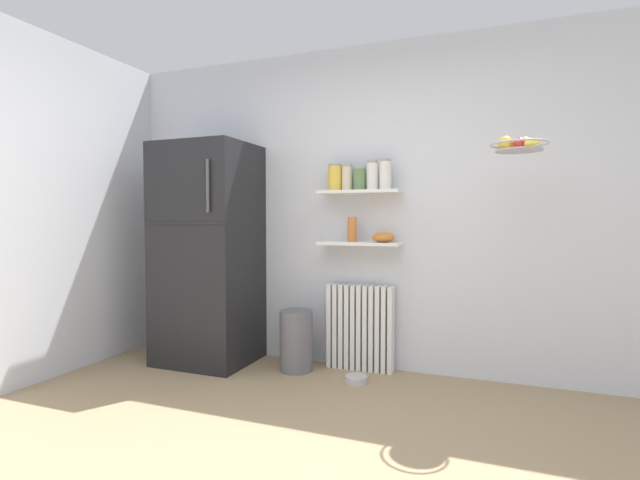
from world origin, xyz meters
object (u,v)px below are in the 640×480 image
storage_jar_0 (335,178)px  storage_jar_2 (360,179)px  vase (352,229)px  shelf_bowl (383,237)px  refrigerator (208,254)px  trash_bin (296,341)px  storage_jar_4 (385,175)px  hanging_fruit_basket (518,145)px  storage_jar_3 (372,176)px  pet_food_bowl (356,379)px  storage_jar_1 (347,178)px  radiator (360,327)px

storage_jar_0 → storage_jar_2: size_ratio=1.14×
vase → shelf_bowl: vase is taller
refrigerator → trash_bin: size_ratio=3.80×
refrigerator → vase: bearing=10.3°
storage_jar_4 → refrigerator: bearing=-171.5°
storage_jar_0 → hanging_fruit_basket: size_ratio=0.62×
storage_jar_3 → pet_food_bowl: size_ratio=1.36×
storage_jar_1 → storage_jar_4: 0.31m
storage_jar_0 → storage_jar_2: storage_jar_0 is taller
hanging_fruit_basket → storage_jar_0: bearing=163.6°
refrigerator → storage_jar_3: refrigerator is taller
radiator → storage_jar_2: bearing=-90.0°
storage_jar_4 → pet_food_bowl: size_ratio=1.41×
storage_jar_3 → vase: size_ratio=1.14×
refrigerator → storage_jar_4: bearing=8.5°
storage_jar_2 → pet_food_bowl: (0.06, -0.28, -1.50)m
storage_jar_2 → storage_jar_4: (0.21, 0.00, 0.02)m
refrigerator → radiator: (1.26, 0.25, -0.57)m
storage_jar_1 → storage_jar_2: bearing=0.0°
shelf_bowl → hanging_fruit_basket: (0.94, -0.39, 0.60)m
storage_jar_0 → storage_jar_2: bearing=0.0°
storage_jar_1 → storage_jar_3: storage_jar_3 is taller
storage_jar_0 → trash_bin: storage_jar_0 is taller
storage_jar_2 → storage_jar_4: 0.21m
vase → radiator: bearing=26.4°
storage_jar_0 → refrigerator: bearing=-168.3°
pet_food_bowl → hanging_fruit_basket: 1.96m
vase → pet_food_bowl: 1.14m
storage_jar_4 → hanging_fruit_basket: bearing=-23.0°
storage_jar_2 → storage_jar_4: bearing=0.0°
storage_jar_3 → vase: storage_jar_3 is taller
storage_jar_1 → radiator: bearing=16.3°
refrigerator → shelf_bowl: refrigerator is taller
trash_bin → storage_jar_4: bearing=15.4°
refrigerator → trash_bin: bearing=2.4°
storage_jar_2 → storage_jar_3: (0.10, -0.00, 0.02)m
refrigerator → storage_jar_0: (1.06, 0.22, 0.62)m
storage_jar_2 → storage_jar_4: size_ratio=0.80×
radiator → hanging_fruit_basket: bearing=-20.5°
refrigerator → pet_food_bowl: (1.32, -0.06, -0.89)m
storage_jar_2 → storage_jar_3: 0.10m
vase → pet_food_bowl: vase is taller
storage_jar_1 → vase: storage_jar_1 is taller
pet_food_bowl → trash_bin: bearing=169.7°
shelf_bowl → pet_food_bowl: bearing=-115.0°
hanging_fruit_basket → storage_jar_1: bearing=162.3°
trash_bin → pet_food_bowl: 0.58m
storage_jar_1 → vase: (0.04, 0.00, -0.41)m
pet_food_bowl → storage_jar_1: bearing=120.2°
storage_jar_3 → vase: bearing=180.0°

